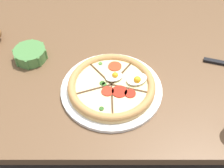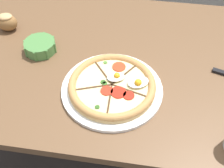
# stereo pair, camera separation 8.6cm
# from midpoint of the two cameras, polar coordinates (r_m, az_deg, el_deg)

# --- Properties ---
(ground_plane) EXTENTS (12.00, 12.00, 0.00)m
(ground_plane) POSITION_cam_midpoint_polar(r_m,az_deg,el_deg) (1.58, 0.50, -14.64)
(ground_plane) COLOR #2D2826
(dining_table) EXTENTS (1.54, 0.78, 0.74)m
(dining_table) POSITION_cam_midpoint_polar(r_m,az_deg,el_deg) (1.06, 0.72, 1.46)
(dining_table) COLOR brown
(dining_table) RESTS_ON ground_plane
(pizza) EXTENTS (0.32, 0.32, 0.05)m
(pizza) POSITION_cam_midpoint_polar(r_m,az_deg,el_deg) (0.87, -2.76, -0.63)
(pizza) COLOR white
(pizza) RESTS_ON dining_table
(ramekin_bowl) EXTENTS (0.12, 0.12, 0.04)m
(ramekin_bowl) POSITION_cam_midpoint_polar(r_m,az_deg,el_deg) (1.02, -18.54, 5.73)
(ramekin_bowl) COLOR #4C8442
(ramekin_bowl) RESTS_ON dining_table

